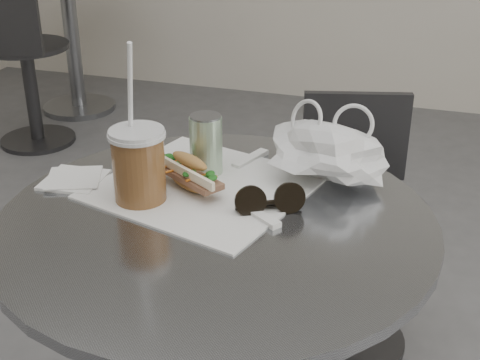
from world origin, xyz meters
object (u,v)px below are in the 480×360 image
(chair_far, at_px, (353,242))
(drink_can, at_px, (206,145))
(bg_chair, at_px, (26,77))
(sunglasses, at_px, (270,202))
(banh_mi, at_px, (189,173))
(iced_coffee, at_px, (139,165))
(bg_table, at_px, (71,27))
(cafe_table, at_px, (218,343))

(chair_far, distance_m, drink_can, 0.75)
(bg_chair, height_order, sunglasses, sunglasses)
(chair_far, relative_size, banh_mi, 3.59)
(drink_can, bearing_deg, sunglasses, -36.37)
(banh_mi, xyz_separation_m, iced_coffee, (-0.07, -0.07, 0.04))
(bg_table, relative_size, chair_far, 1.04)
(bg_chair, height_order, drink_can, drink_can)
(bg_table, bearing_deg, bg_chair, -84.59)
(cafe_table, relative_size, iced_coffee, 2.59)
(chair_far, distance_m, banh_mi, 0.79)
(banh_mi, height_order, sunglasses, banh_mi)
(bg_table, relative_size, bg_chair, 0.95)
(bg_table, relative_size, iced_coffee, 2.52)
(banh_mi, height_order, drink_can, drink_can)
(cafe_table, height_order, bg_table, same)
(chair_far, relative_size, drink_can, 5.92)
(bg_chair, xyz_separation_m, sunglasses, (1.63, -1.63, 0.41))
(chair_far, bearing_deg, bg_chair, -44.41)
(iced_coffee, distance_m, sunglasses, 0.24)
(bg_table, xyz_separation_m, bg_chair, (0.05, -0.53, -0.12))
(chair_far, bearing_deg, cafe_table, 62.29)
(bg_chair, bearing_deg, chair_far, -42.70)
(iced_coffee, distance_m, drink_can, 0.16)
(sunglasses, bearing_deg, cafe_table, 179.33)
(cafe_table, bearing_deg, sunglasses, 27.65)
(sunglasses, relative_size, drink_can, 0.99)
(bg_table, distance_m, sunglasses, 2.75)
(sunglasses, distance_m, drink_can, 0.20)
(chair_far, distance_m, bg_chair, 1.98)
(banh_mi, relative_size, sunglasses, 1.66)
(cafe_table, bearing_deg, bg_chair, 132.80)
(bg_table, distance_m, drink_can, 2.57)
(chair_far, height_order, drink_can, drink_can)
(bg_chair, distance_m, iced_coffee, 2.22)
(sunglasses, bearing_deg, drink_can, 115.32)
(banh_mi, bearing_deg, drink_can, 116.97)
(bg_chair, relative_size, iced_coffee, 2.64)
(bg_chair, relative_size, sunglasses, 6.49)
(bg_table, height_order, chair_far, bg_table)
(banh_mi, distance_m, iced_coffee, 0.10)
(sunglasses, bearing_deg, iced_coffee, 157.78)
(bg_table, xyz_separation_m, sunglasses, (1.68, -2.16, 0.30))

